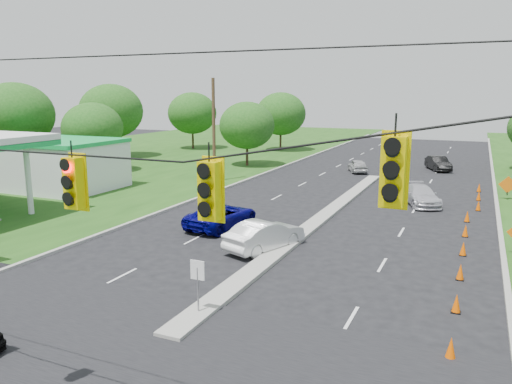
% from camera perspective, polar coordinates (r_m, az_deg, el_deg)
% --- Properties ---
extents(curb_left, '(0.25, 110.00, 0.16)m').
position_cam_1_polar(curb_left, '(43.23, -1.96, 0.95)').
color(curb_left, gray).
rests_on(curb_left, ground).
extents(curb_right, '(0.25, 110.00, 0.16)m').
position_cam_1_polar(curb_right, '(39.02, 25.79, -1.32)').
color(curb_right, gray).
rests_on(curb_right, ground).
extents(median, '(1.00, 34.00, 0.18)m').
position_cam_1_polar(median, '(31.42, 7.47, -3.11)').
color(median, gray).
rests_on(median, ground).
extents(median_sign, '(0.55, 0.06, 2.05)m').
position_cam_1_polar(median_sign, '(17.75, -6.69, -9.58)').
color(median_sign, gray).
rests_on(median_sign, ground).
extents(signal_span, '(25.60, 0.32, 9.00)m').
position_cam_1_polar(signal_span, '(11.59, -25.29, -3.78)').
color(signal_span, '#422D1C').
rests_on(signal_span, ground).
extents(utility_pole_far_left, '(0.28, 0.28, 9.00)m').
position_cam_1_polar(utility_pole_far_left, '(43.76, -4.84, 6.98)').
color(utility_pole_far_left, '#422D1C').
rests_on(utility_pole_far_left, ground).
extents(gas_station, '(18.40, 19.70, 5.20)m').
position_cam_1_polar(gas_station, '(43.29, -24.35, 3.41)').
color(gas_station, white).
rests_on(gas_station, ground).
extents(cone_1, '(0.32, 0.32, 0.70)m').
position_cam_1_polar(cone_1, '(16.48, 21.38, -16.29)').
color(cone_1, '#F25700').
rests_on(cone_1, ground).
extents(cone_2, '(0.32, 0.32, 0.70)m').
position_cam_1_polar(cone_2, '(19.66, 21.93, -11.72)').
color(cone_2, '#F25700').
rests_on(cone_2, ground).
extents(cone_3, '(0.32, 0.32, 0.70)m').
position_cam_1_polar(cone_3, '(22.94, 22.32, -8.44)').
color(cone_3, '#F25700').
rests_on(cone_3, ground).
extents(cone_4, '(0.32, 0.32, 0.70)m').
position_cam_1_polar(cone_4, '(26.28, 22.60, -5.99)').
color(cone_4, '#F25700').
rests_on(cone_4, ground).
extents(cone_5, '(0.32, 0.32, 0.70)m').
position_cam_1_polar(cone_5, '(29.65, 22.82, -4.09)').
color(cone_5, '#F25700').
rests_on(cone_5, ground).
extents(cone_6, '(0.32, 0.32, 0.70)m').
position_cam_1_polar(cone_6, '(33.05, 23.00, -2.58)').
color(cone_6, '#F25700').
rests_on(cone_6, ground).
extents(cone_7, '(0.32, 0.32, 0.70)m').
position_cam_1_polar(cone_7, '(36.47, 24.08, -1.43)').
color(cone_7, '#F25700').
rests_on(cone_7, ground).
extents(cone_8, '(0.32, 0.32, 0.70)m').
position_cam_1_polar(cone_8, '(39.91, 24.11, -0.41)').
color(cone_8, '#F25700').
rests_on(cone_8, ground).
extents(cone_9, '(0.32, 0.32, 0.70)m').
position_cam_1_polar(cone_9, '(43.35, 24.14, 0.45)').
color(cone_9, '#F25700').
rests_on(cone_9, ground).
extents(work_sign_2, '(1.27, 0.58, 1.37)m').
position_cam_1_polar(work_sign_2, '(40.82, 26.83, 0.66)').
color(work_sign_2, black).
rests_on(work_sign_2, ground).
extents(tree_2, '(5.88, 5.88, 6.86)m').
position_cam_1_polar(tree_2, '(51.64, -18.18, 6.94)').
color(tree_2, black).
rests_on(tree_2, ground).
extents(tree_3, '(7.56, 7.56, 8.82)m').
position_cam_1_polar(tree_3, '(63.05, -16.22, 8.87)').
color(tree_3, black).
rests_on(tree_3, ground).
extents(tree_4, '(6.72, 6.72, 7.84)m').
position_cam_1_polar(tree_4, '(70.50, -7.30, 8.93)').
color(tree_4, black).
rests_on(tree_4, ground).
extents(tree_5, '(5.88, 5.88, 6.86)m').
position_cam_1_polar(tree_5, '(53.34, -1.04, 7.61)').
color(tree_5, black).
rests_on(tree_5, ground).
extents(tree_6, '(6.72, 6.72, 7.84)m').
position_cam_1_polar(tree_6, '(67.88, 2.85, 8.92)').
color(tree_6, black).
rests_on(tree_6, ground).
extents(tree_14, '(7.56, 7.56, 8.82)m').
position_cam_1_polar(tree_14, '(55.93, -25.80, 7.95)').
color(tree_14, black).
rests_on(tree_14, ground).
extents(white_sedan, '(3.05, 4.81, 1.50)m').
position_cam_1_polar(white_sedan, '(25.11, 1.01, -4.93)').
color(white_sedan, silver).
rests_on(white_sedan, ground).
extents(blue_pickup, '(2.98, 5.32, 1.41)m').
position_cam_1_polar(blue_pickup, '(29.24, -3.96, -2.71)').
color(blue_pickup, '#060368').
rests_on(blue_pickup, ground).
extents(silver_car_far, '(3.56, 5.05, 1.36)m').
position_cam_1_polar(silver_car_far, '(36.89, 18.28, -0.35)').
color(silver_car_far, '#B3B1B9').
rests_on(silver_car_far, ground).
extents(silver_car_oncoming, '(2.90, 4.06, 1.28)m').
position_cam_1_polar(silver_car_oncoming, '(50.45, 11.53, 2.95)').
color(silver_car_oncoming, '#ADADAD').
rests_on(silver_car_oncoming, ground).
extents(dark_car_receding, '(3.06, 4.61, 1.44)m').
position_cam_1_polar(dark_car_receding, '(53.86, 20.10, 3.09)').
color(dark_car_receding, black).
rests_on(dark_car_receding, ground).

